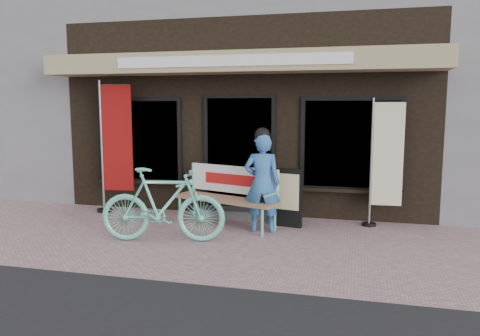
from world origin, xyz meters
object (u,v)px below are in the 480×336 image
(bicycle, at_px, (163,205))
(menu_stand, at_px, (288,197))
(bench, at_px, (229,191))
(person, at_px, (262,181))
(nobori_cream, at_px, (385,161))
(nobori_red, at_px, (115,145))

(bicycle, relative_size, menu_stand, 1.89)
(bench, xyz_separation_m, person, (0.62, -0.24, 0.24))
(nobori_cream, height_order, menu_stand, nobori_cream)
(nobori_red, bearing_deg, menu_stand, -15.05)
(bicycle, bearing_deg, person, -66.48)
(person, xyz_separation_m, nobori_cream, (1.91, 0.79, 0.28))
(menu_stand, bearing_deg, nobori_cream, 26.64)
(bicycle, relative_size, nobori_red, 0.75)
(menu_stand, bearing_deg, bench, -158.99)
(bicycle, bearing_deg, bench, -42.35)
(nobori_red, relative_size, menu_stand, 2.52)
(bench, xyz_separation_m, menu_stand, (0.98, 0.15, -0.08))
(person, distance_m, bicycle, 1.62)
(person, xyz_separation_m, bicycle, (-1.32, -0.91, -0.27))
(bicycle, distance_m, menu_stand, 2.12)
(bicycle, height_order, nobori_cream, nobori_cream)
(bench, relative_size, nobori_cream, 0.89)
(menu_stand, bearing_deg, bicycle, -129.92)
(bicycle, height_order, menu_stand, bicycle)
(nobori_red, bearing_deg, bicycle, -54.24)
(person, bearing_deg, menu_stand, 39.82)
(nobori_red, relative_size, nobori_cream, 1.16)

